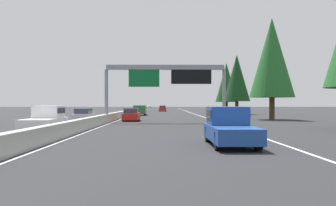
% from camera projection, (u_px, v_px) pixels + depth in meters
% --- Properties ---
extents(ground_plane, '(320.00, 320.00, 0.00)m').
position_uv_depth(ground_plane, '(130.00, 115.00, 64.53)').
color(ground_plane, '#262628').
extents(median_barrier, '(180.00, 0.56, 0.90)m').
position_uv_depth(median_barrier, '(136.00, 111.00, 84.53)').
color(median_barrier, '#ADAAA3').
rests_on(median_barrier, ground).
extents(shoulder_stripe_right, '(160.00, 0.16, 0.01)m').
position_uv_depth(shoulder_stripe_right, '(194.00, 114.00, 74.66)').
color(shoulder_stripe_right, silver).
rests_on(shoulder_stripe_right, ground).
extents(shoulder_stripe_median, '(160.00, 0.16, 0.01)m').
position_uv_depth(shoulder_stripe_median, '(135.00, 114.00, 74.53)').
color(shoulder_stripe_median, silver).
rests_on(shoulder_stripe_median, ground).
extents(sign_gantry_overhead, '(0.50, 12.68, 6.05)m').
position_uv_depth(sign_gantry_overhead, '(167.00, 77.00, 40.52)').
color(sign_gantry_overhead, gray).
rests_on(sign_gantry_overhead, ground).
extents(pickup_mid_right, '(5.60, 2.00, 1.86)m').
position_uv_depth(pickup_mid_right, '(229.00, 126.00, 18.88)').
color(pickup_mid_right, '#1E4793').
rests_on(pickup_mid_right, ground).
extents(sedan_distant_a, '(4.40, 1.80, 1.47)m').
position_uv_depth(sedan_distant_a, '(131.00, 115.00, 44.56)').
color(sedan_distant_a, red).
rests_on(sedan_distant_a, ground).
extents(minivan_near_center, '(5.00, 1.95, 1.69)m').
position_uv_depth(minivan_near_center, '(140.00, 110.00, 65.81)').
color(minivan_near_center, '#2D6B38').
rests_on(minivan_near_center, ground).
extents(sedan_far_right, '(4.40, 1.80, 1.47)m').
position_uv_depth(sedan_far_right, '(163.00, 109.00, 97.61)').
color(sedan_far_right, red).
rests_on(sedan_far_right, ground).
extents(oncoming_near, '(4.40, 1.80, 1.47)m').
position_uv_depth(oncoming_near, '(84.00, 116.00, 42.14)').
color(oncoming_near, silver).
rests_on(oncoming_near, ground).
extents(oncoming_far, '(5.60, 2.00, 1.86)m').
position_uv_depth(oncoming_far, '(46.00, 119.00, 27.84)').
color(oncoming_far, white).
rests_on(oncoming_far, ground).
extents(conifer_right_near, '(5.55, 5.55, 12.61)m').
position_uv_depth(conifer_right_near, '(272.00, 58.00, 47.87)').
color(conifer_right_near, '#4C3823').
rests_on(conifer_right_near, ground).
extents(conifer_right_mid, '(4.87, 4.87, 11.07)m').
position_uv_depth(conifer_right_mid, '(237.00, 78.00, 71.70)').
color(conifer_right_mid, '#4C3823').
rests_on(conifer_right_mid, ground).
extents(conifer_right_far, '(4.65, 4.65, 10.56)m').
position_uv_depth(conifer_right_far, '(226.00, 83.00, 81.89)').
color(conifer_right_far, '#4C3823').
rests_on(conifer_right_far, ground).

